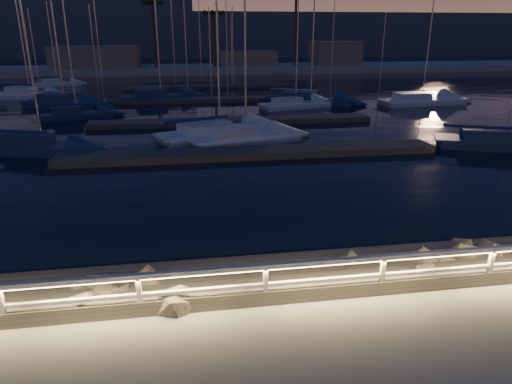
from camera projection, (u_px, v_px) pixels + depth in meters
The scene contains 22 objects.
ground at pixel (343, 295), 11.55m from camera, with size 400.00×400.00×0.00m, color #AEA79D.
harbor_water at pixel (227, 117), 40.93m from camera, with size 400.00×440.00×0.60m.
guard_rail at pixel (342, 269), 11.28m from camera, with size 44.11×0.12×1.06m.
riprap at pixel (302, 279), 12.62m from camera, with size 35.22×3.35×1.53m.
floating_docks at pixel (225, 108), 41.94m from camera, with size 22.00×36.00×0.40m.
far_shore at pixel (203, 67), 80.37m from camera, with size 160.00×14.00×5.20m.
palm_left at pixel (152, 6), 74.01m from camera, with size 3.00×3.00×11.20m.
palm_center at pixel (214, 15), 76.86m from camera, with size 3.00×3.00×9.70m.
palm_right at pixel (296, 1), 77.23m from camera, with size 3.00×3.00×12.20m.
distant_hills at pixel (116, 36), 131.18m from camera, with size 230.00×37.50×18.00m.
sailboat_b at pixel (243, 137), 29.54m from camera, with size 7.87×4.26×12.92m.
sailboat_c at pixel (217, 132), 30.87m from camera, with size 9.05×5.63×14.94m.
sailboat_e at pixel (75, 114), 37.66m from camera, with size 6.33×3.57×10.47m.
sailboat_f at pixel (40, 146), 27.19m from camera, with size 7.32×4.08×12.04m.
sailboat_g at pixel (294, 104), 43.15m from camera, with size 7.42×3.91×12.13m.
sailboat_h at pixel (501, 142), 28.35m from camera, with size 8.43×5.38×13.90m.
sailboat_i at pixel (29, 94), 49.08m from camera, with size 7.95×4.13×13.13m.
sailboat_j at pixel (63, 102), 43.54m from camera, with size 8.48×5.17×14.03m.
sailboat_k at pixel (308, 100), 45.39m from camera, with size 8.83×5.57×14.60m.
sailboat_l at pixel (420, 100), 45.14m from camera, with size 9.10×3.38×15.07m.
sailboat_m at pixel (56, 83), 59.81m from camera, with size 6.29×3.66×10.41m.
sailboat_n at pixel (159, 97), 47.38m from camera, with size 8.50×4.29×13.95m.
Camera 1 is at (-3.74, -9.54, 6.33)m, focal length 32.00 mm.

